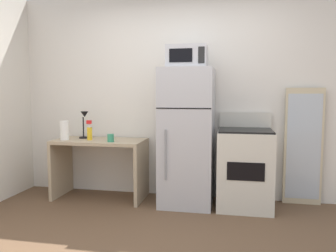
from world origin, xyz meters
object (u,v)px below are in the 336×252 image
at_px(coffee_mug, 111,138).
at_px(refrigerator, 187,137).
at_px(spray_bottle, 90,132).
at_px(microwave, 187,57).
at_px(leaning_mirror, 303,147).
at_px(desk_lamp, 84,120).
at_px(desk, 100,157).
at_px(paper_towel_roll, 65,130).
at_px(oven_range, 245,168).

height_order(coffee_mug, refrigerator, refrigerator).
distance_m(spray_bottle, microwave, 1.53).
relative_size(spray_bottle, leaning_mirror, 0.18).
bearing_deg(refrigerator, coffee_mug, -171.64).
distance_m(desk_lamp, microwave, 1.56).
height_order(spray_bottle, microwave, microwave).
height_order(spray_bottle, coffee_mug, spray_bottle).
bearing_deg(coffee_mug, desk_lamp, 152.66).
distance_m(desk, desk_lamp, 0.53).
bearing_deg(desk_lamp, microwave, -4.96).
bearing_deg(refrigerator, desk_lamp, 175.93).
relative_size(paper_towel_roll, leaning_mirror, 0.17).
relative_size(coffee_mug, leaning_mirror, 0.07).
xyz_separation_m(desk_lamp, microwave, (1.36, -0.12, 0.77)).
bearing_deg(microwave, leaning_mirror, 11.75).
relative_size(desk_lamp, spray_bottle, 1.42).
bearing_deg(desk, spray_bottle, -155.05).
distance_m(desk, microwave, 1.67).
bearing_deg(leaning_mirror, oven_range, -159.58).
distance_m(spray_bottle, leaning_mirror, 2.62).
height_order(desk_lamp, coffee_mug, desk_lamp).
bearing_deg(coffee_mug, refrigerator, 8.36).
distance_m(desk_lamp, leaning_mirror, 2.74).
bearing_deg(paper_towel_roll, spray_bottle, 8.97).
distance_m(paper_towel_roll, refrigerator, 1.55).
xyz_separation_m(microwave, oven_range, (0.68, 0.03, -1.29)).
xyz_separation_m(coffee_mug, oven_range, (1.59, 0.14, -0.33)).
distance_m(microwave, oven_range, 1.46).
bearing_deg(coffee_mug, oven_range, 5.08).
bearing_deg(oven_range, coffee_mug, -174.92).
bearing_deg(coffee_mug, paper_towel_roll, 175.10).
bearing_deg(microwave, coffee_mug, -172.95).
relative_size(desk_lamp, oven_range, 0.32).
height_order(refrigerator, microwave, microwave).
xyz_separation_m(spray_bottle, microwave, (1.23, 0.01, 0.91)).
bearing_deg(oven_range, paper_towel_roll, -177.75).
relative_size(spray_bottle, coffee_mug, 2.62).
xyz_separation_m(desk, leaning_mirror, (2.48, 0.24, 0.18)).
distance_m(desk_lamp, spray_bottle, 0.23).
height_order(coffee_mug, paper_towel_roll, paper_towel_roll).
xyz_separation_m(desk_lamp, leaning_mirror, (2.72, 0.17, -0.29)).
distance_m(spray_bottle, coffee_mug, 0.34).
bearing_deg(coffee_mug, leaning_mirror, 9.88).
xyz_separation_m(desk, oven_range, (1.80, -0.01, -0.06)).
xyz_separation_m(paper_towel_roll, leaning_mirror, (2.91, 0.34, -0.17)).
distance_m(microwave, leaning_mirror, 1.75).
bearing_deg(refrigerator, desk, 178.89).
xyz_separation_m(spray_bottle, coffee_mug, (0.32, -0.10, -0.05)).
height_order(spray_bottle, leaning_mirror, leaning_mirror).
xyz_separation_m(desk, desk_lamp, (-0.24, 0.07, 0.47)).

